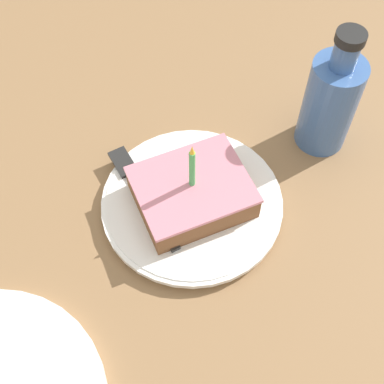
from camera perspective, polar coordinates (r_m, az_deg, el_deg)
name	(u,v)px	position (r m, az deg, el deg)	size (l,w,h in m)	color
ground_plane	(167,205)	(0.72, -2.65, -1.37)	(2.40, 2.40, 0.04)	olive
plate	(192,204)	(0.68, 0.00, -1.26)	(0.23, 0.23, 0.02)	white
cake_slice	(192,192)	(0.66, 0.01, -0.01)	(0.11, 0.14, 0.11)	brown
fork	(140,190)	(0.69, -5.61, 0.25)	(0.17, 0.04, 0.00)	#262626
bottle	(330,101)	(0.72, 14.54, 9.36)	(0.07, 0.07, 0.19)	#3F66A5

